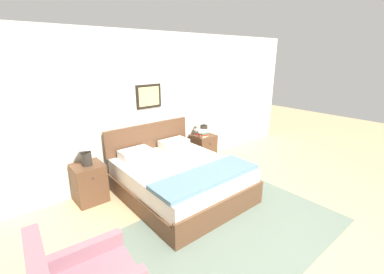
{
  "coord_description": "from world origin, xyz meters",
  "views": [
    {
      "loc": [
        -2.31,
        -1.34,
        2.2
      ],
      "look_at": [
        0.04,
        1.47,
        1.02
      ],
      "focal_mm": 24.0,
      "sensor_mm": 36.0,
      "label": 1
    }
  ],
  "objects_px": {
    "table_lamp_near_window": "(85,146)",
    "table_lamp_by_door": "(204,121)",
    "nightstand_near_window": "(89,183)",
    "nightstand_by_door": "(203,149)",
    "bed": "(180,178)"
  },
  "relations": [
    {
      "from": "nightstand_near_window",
      "to": "nightstand_by_door",
      "type": "distance_m",
      "value": 2.37
    },
    {
      "from": "bed",
      "to": "nightstand_near_window",
      "type": "distance_m",
      "value": 1.41
    },
    {
      "from": "table_lamp_near_window",
      "to": "table_lamp_by_door",
      "type": "relative_size",
      "value": 1.0
    },
    {
      "from": "nightstand_near_window",
      "to": "table_lamp_by_door",
      "type": "distance_m",
      "value": 2.46
    },
    {
      "from": "nightstand_near_window",
      "to": "nightstand_by_door",
      "type": "height_order",
      "value": "same"
    },
    {
      "from": "bed",
      "to": "table_lamp_by_door",
      "type": "height_order",
      "value": "table_lamp_by_door"
    },
    {
      "from": "nightstand_near_window",
      "to": "nightstand_by_door",
      "type": "bearing_deg",
      "value": 0.0
    },
    {
      "from": "table_lamp_by_door",
      "to": "nightstand_by_door",
      "type": "bearing_deg",
      "value": 133.32
    },
    {
      "from": "nightstand_near_window",
      "to": "nightstand_by_door",
      "type": "xyz_separation_m",
      "value": [
        2.37,
        0.0,
        0.0
      ]
    },
    {
      "from": "nightstand_near_window",
      "to": "table_lamp_by_door",
      "type": "bearing_deg",
      "value": -0.24
    },
    {
      "from": "nightstand_by_door",
      "to": "table_lamp_near_window",
      "type": "distance_m",
      "value": 2.45
    },
    {
      "from": "table_lamp_by_door",
      "to": "nightstand_near_window",
      "type": "bearing_deg",
      "value": 179.76
    },
    {
      "from": "table_lamp_near_window",
      "to": "table_lamp_by_door",
      "type": "bearing_deg",
      "value": 0.0
    },
    {
      "from": "nightstand_by_door",
      "to": "table_lamp_by_door",
      "type": "xyz_separation_m",
      "value": [
        0.01,
        -0.01,
        0.61
      ]
    },
    {
      "from": "table_lamp_near_window",
      "to": "table_lamp_by_door",
      "type": "xyz_separation_m",
      "value": [
        2.38,
        0.0,
        0.0
      ]
    }
  ]
}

